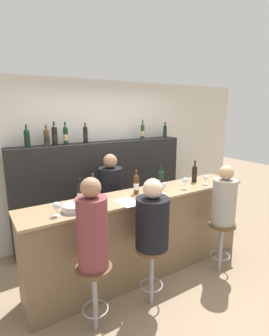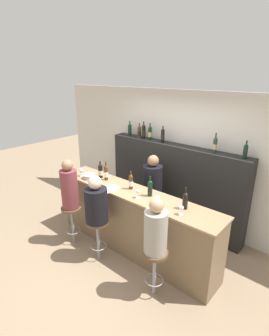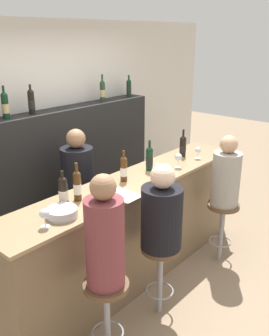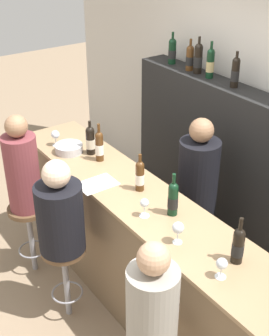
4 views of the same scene
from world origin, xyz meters
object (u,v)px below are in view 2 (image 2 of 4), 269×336
object	(u,v)px
wine_glass_2	(157,198)
guest_seated_middle	(96,203)
wine_bottle_backbar_2	(144,131)
guest_seated_right	(156,229)
wine_bottle_counter_4	(185,201)
metal_bowl	(90,176)
wine_bottle_backbar_0	(130,130)
wine_bottle_counter_3	(150,188)
bartender	(152,197)
wine_bottle_backbar_1	(139,132)
bar_stool_middle	(98,230)
wine_bottle_counter_1	(106,173)
wine_bottle_counter_2	(131,182)
wine_glass_0	(81,171)
wine_bottle_backbar_3	(150,133)
wine_bottle_backbar_5	(215,145)
bar_stool_right	(155,261)
bar_stool_left	(72,215)
guest_seated_left	(69,187)
wine_glass_3	(181,208)
wine_bottle_counter_0	(100,171)
wine_glass_1	(138,192)
wine_bottle_backbar_4	(163,135)
wine_bottle_backbar_6	(245,151)

from	to	relation	value
wine_glass_2	guest_seated_middle	size ratio (longest dim) A/B	0.21
wine_bottle_backbar_2	wine_glass_2	world-z (taller)	wine_bottle_backbar_2
wine_glass_2	guest_seated_right	world-z (taller)	guest_seated_right
guest_seated_middle	guest_seated_right	xyz separation A→B (m)	(1.13, 0.00, 0.01)
wine_bottle_counter_4	metal_bowl	size ratio (longest dim) A/B	1.31
wine_bottle_backbar_0	wine_bottle_counter_3	bearing A→B (deg)	-38.33
bartender	wine_bottle_backbar_1	bearing A→B (deg)	146.26
bar_stool_middle	bartender	world-z (taller)	bartender
wine_bottle_counter_1	wine_bottle_backbar_0	world-z (taller)	wine_bottle_backbar_0
wine_bottle_backbar_1	wine_bottle_counter_2	bearing A→B (deg)	-55.47
wine_bottle_backbar_0	wine_glass_0	size ratio (longest dim) A/B	2.11
wine_bottle_counter_2	guest_seated_middle	xyz separation A→B (m)	(-0.18, -0.59, -0.21)
wine_bottle_counter_2	bar_stool_middle	xyz separation A→B (m)	(-0.18, -0.59, -0.69)
wine_bottle_backbar_3	wine_bottle_backbar_5	distance (m)	1.36
wine_bottle_backbar_1	bar_stool_right	size ratio (longest dim) A/B	0.43
wine_bottle_counter_3	bartender	distance (m)	0.93
wine_bottle_backbar_1	bar_stool_left	world-z (taller)	wine_bottle_backbar_1
wine_bottle_counter_3	bar_stool_middle	bearing A→B (deg)	-133.98
wine_bottle_backbar_1	guest_seated_left	distance (m)	1.85
wine_bottle_backbar_3	wine_glass_3	bearing A→B (deg)	-40.06
bar_stool_right	guest_seated_right	size ratio (longest dim) A/B	0.91
wine_bottle_backbar_2	bar_stool_middle	size ratio (longest dim) A/B	0.49
wine_bottle_counter_1	wine_bottle_backbar_0	size ratio (longest dim) A/B	1.09
wine_bottle_counter_1	wine_bottle_backbar_1	distance (m)	1.26
wine_bottle_counter_0	wine_glass_0	size ratio (longest dim) A/B	2.11
wine_glass_2	metal_bowl	xyz separation A→B (m)	(-1.53, 0.03, -0.08)
wine_glass_1	bar_stool_left	xyz separation A→B (m)	(-1.16, -0.42, -0.66)
wine_bottle_counter_0	bar_stool_left	size ratio (longest dim) A/B	0.44
wine_bottle_backbar_4	wine_bottle_backbar_5	xyz separation A→B (m)	(1.05, 0.00, -0.00)
wine_bottle_counter_2	wine_glass_1	world-z (taller)	wine_bottle_counter_2
wine_bottle_backbar_6	wine_glass_1	xyz separation A→B (m)	(-1.05, -1.31, -0.55)
wine_glass_1	bar_stool_middle	xyz separation A→B (m)	(-0.48, -0.42, -0.66)
wine_glass_0	guest_seated_middle	world-z (taller)	guest_seated_middle
guest_seated_middle	wine_bottle_backbar_6	bearing A→B (deg)	48.40
wine_bottle_backbar_3	wine_glass_0	size ratio (longest dim) A/B	2.27
bar_stool_left	guest_seated_middle	size ratio (longest dim) A/B	0.92
wine_bottle_counter_3	wine_bottle_backbar_4	size ratio (longest dim) A/B	1.04
wine_bottle_backbar_6	guest_seated_middle	bearing A→B (deg)	-131.60
wine_bottle_backbar_4	bar_stool_middle	distance (m)	2.12
wine_bottle_backbar_5	guest_seated_middle	size ratio (longest dim) A/B	0.44
metal_bowl	wine_bottle_counter_3	bearing A→B (deg)	6.44
wine_glass_1	bar_stool_middle	distance (m)	0.92
wine_bottle_backbar_1	metal_bowl	distance (m)	1.42
wine_bottle_backbar_5	bartender	world-z (taller)	wine_bottle_backbar_5
wine_bottle_counter_2	wine_glass_3	bearing A→B (deg)	-9.52
wine_bottle_counter_4	wine_bottle_backbar_2	world-z (taller)	wine_bottle_backbar_2
wine_bottle_backbar_5	guest_seated_middle	world-z (taller)	wine_bottle_backbar_5
wine_bottle_backbar_4	bar_stool_right	xyz separation A→B (m)	(1.15, -1.73, -1.23)
wine_bottle_backbar_0	bar_stool_right	size ratio (longest dim) A/B	0.44
wine_glass_2	guest_seated_left	xyz separation A→B (m)	(-1.51, -0.42, -0.13)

